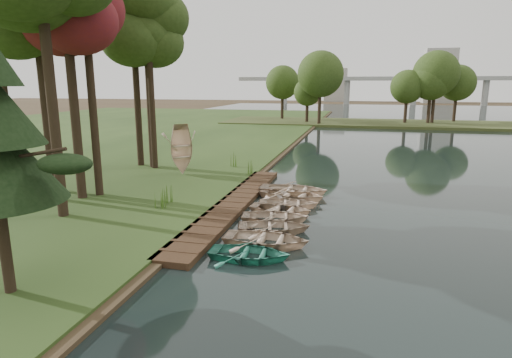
% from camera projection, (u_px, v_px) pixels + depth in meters
% --- Properties ---
extents(ground, '(300.00, 300.00, 0.00)m').
position_uv_depth(ground, '(263.00, 209.00, 22.12)').
color(ground, '#3D2F1D').
extents(boardwalk, '(1.60, 16.00, 0.30)m').
position_uv_depth(boardwalk, '(233.00, 204.00, 22.46)').
color(boardwalk, '#382415').
rests_on(boardwalk, ground).
extents(peninsula, '(50.00, 14.00, 0.45)m').
position_uv_depth(peninsula, '(382.00, 124.00, 67.64)').
color(peninsula, '#39421D').
rests_on(peninsula, ground).
extents(far_trees, '(45.60, 5.60, 8.80)m').
position_uv_depth(far_trees, '(362.00, 83.00, 67.07)').
color(far_trees, black).
rests_on(far_trees, peninsula).
extents(bridge, '(95.90, 4.00, 8.60)m').
position_uv_depth(bridge, '(388.00, 82.00, 131.55)').
color(bridge, '#A5A5A0').
rests_on(bridge, ground).
extents(building_a, '(10.00, 8.00, 18.00)m').
position_uv_depth(building_a, '(439.00, 76.00, 146.01)').
color(building_a, '#A5A5A0').
rests_on(building_a, ground).
extents(building_b, '(8.00, 8.00, 12.00)m').
position_uv_depth(building_b, '(336.00, 85.00, 159.49)').
color(building_b, '#A5A5A0').
rests_on(building_b, ground).
extents(rowboat_0, '(3.08, 2.26, 0.62)m').
position_uv_depth(rowboat_0, '(249.00, 251.00, 15.60)').
color(rowboat_0, '#2E8168').
rests_on(rowboat_0, water).
extents(rowboat_1, '(3.44, 2.47, 0.71)m').
position_uv_depth(rowboat_1, '(266.00, 237.00, 16.91)').
color(rowboat_1, '#CFB296').
rests_on(rowboat_1, water).
extents(rowboat_2, '(3.55, 2.87, 0.65)m').
position_uv_depth(rowboat_2, '(274.00, 225.00, 18.48)').
color(rowboat_2, '#CFB296').
rests_on(rowboat_2, water).
extents(rowboat_3, '(3.46, 2.72, 0.65)m').
position_uv_depth(rowboat_3, '(275.00, 215.00, 19.88)').
color(rowboat_3, '#CFB296').
rests_on(rowboat_3, water).
extents(rowboat_4, '(3.35, 2.60, 0.64)m').
position_uv_depth(rowboat_4, '(281.00, 207.00, 21.17)').
color(rowboat_4, '#CFB296').
rests_on(rowboat_4, water).
extents(rowboat_5, '(3.34, 2.59, 0.64)m').
position_uv_depth(rowboat_5, '(289.00, 202.00, 22.13)').
color(rowboat_5, '#CFB296').
rests_on(rowboat_5, water).
extents(rowboat_6, '(4.22, 3.47, 0.76)m').
position_uv_depth(rowboat_6, '(292.00, 193.00, 23.69)').
color(rowboat_6, '#CFB296').
rests_on(rowboat_6, water).
extents(rowboat_7, '(3.99, 2.88, 0.82)m').
position_uv_depth(rowboat_7, '(293.00, 188.00, 24.66)').
color(rowboat_7, '#CFB296').
rests_on(rowboat_7, water).
extents(stored_rowboat, '(4.18, 4.14, 0.71)m').
position_uv_depth(stored_rowboat, '(182.00, 169.00, 29.21)').
color(stored_rowboat, '#CFB296').
rests_on(stored_rowboat, bank).
extents(tree_2, '(4.28, 4.28, 10.83)m').
position_uv_depth(tree_2, '(86.00, 27.00, 21.95)').
color(tree_2, black).
rests_on(tree_2, bank).
extents(tree_4, '(4.49, 4.49, 11.44)m').
position_uv_depth(tree_4, '(148.00, 34.00, 29.48)').
color(tree_4, black).
rests_on(tree_4, bank).
extents(tree_5, '(5.56, 5.56, 13.99)m').
position_uv_depth(tree_5, '(132.00, 4.00, 30.10)').
color(tree_5, black).
rests_on(tree_5, bank).
extents(tree_6, '(3.98, 3.98, 13.26)m').
position_uv_depth(tree_6, '(145.00, 6.00, 29.51)').
color(tree_6, black).
rests_on(tree_6, bank).
extents(reeds_0, '(0.60, 0.60, 0.89)m').
position_uv_depth(reeds_0, '(169.00, 194.00, 22.19)').
color(reeds_0, '#3F661E').
rests_on(reeds_0, bank).
extents(reeds_1, '(0.60, 0.60, 0.92)m').
position_uv_depth(reeds_1, '(161.00, 199.00, 21.20)').
color(reeds_1, '#3F661E').
rests_on(reeds_1, bank).
extents(reeds_2, '(0.60, 0.60, 1.01)m').
position_uv_depth(reeds_2, '(249.00, 167.00, 29.25)').
color(reeds_2, '#3F661E').
rests_on(reeds_2, bank).
extents(reeds_3, '(0.60, 0.60, 1.08)m').
position_uv_depth(reeds_3, '(233.00, 160.00, 31.77)').
color(reeds_3, '#3F661E').
rests_on(reeds_3, bank).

